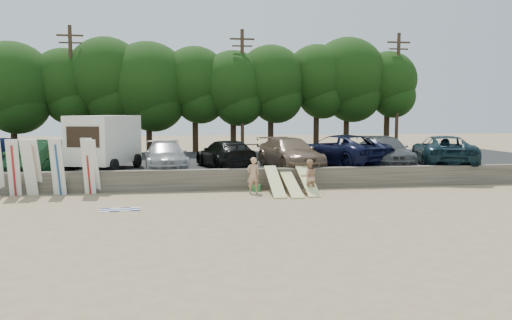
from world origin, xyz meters
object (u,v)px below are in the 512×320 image
object	(u,v)px
car_4	(290,153)
car_6	(384,151)
car_1	(50,155)
cooler	(256,188)
car_2	(166,156)
car_7	(443,151)
beachgoer_b	(309,177)
beachgoer_a	(253,175)
box_trailer	(105,140)
car_5	(340,150)
car_3	(225,154)

from	to	relation	value
car_4	car_6	bearing A→B (deg)	-6.54
car_1	car_4	size ratio (longest dim) A/B	0.88
cooler	car_1	bearing A→B (deg)	177.97
car_2	car_7	xyz separation A→B (m)	(15.43, 0.02, 0.11)
car_6	beachgoer_b	world-z (taller)	car_6
car_7	cooler	distance (m)	11.69
car_4	beachgoer_a	distance (m)	4.58
car_4	cooler	size ratio (longest dim) A/B	14.76
beachgoer_b	box_trailer	bearing A→B (deg)	-29.29
beachgoer_a	beachgoer_b	world-z (taller)	beachgoer_a
car_6	car_1	bearing A→B (deg)	-172.93
car_2	cooler	distance (m)	5.53
car_5	beachgoer_a	size ratio (longest dim) A/B	3.80
car_2	car_3	bearing A→B (deg)	3.05
car_4	car_3	bearing A→B (deg)	160.58
car_6	beachgoer_b	xyz separation A→B (m)	(-5.56, -4.78, -0.72)
car_5	beachgoer_b	distance (m)	6.10
beachgoer_a	cooler	size ratio (longest dim) A/B	4.37
car_4	beachgoer_b	xyz separation A→B (m)	(-0.08, -4.41, -0.72)
car_1	car_5	bearing A→B (deg)	-159.27
car_6	car_3	bearing A→B (deg)	-174.36
car_6	beachgoer_a	bearing A→B (deg)	-145.99
beachgoer_b	car_4	bearing A→B (deg)	-92.91
car_1	cooler	world-z (taller)	car_1
car_4	car_5	xyz separation A→B (m)	(3.02, 0.79, 0.06)
car_1	car_6	xyz separation A→B (m)	(17.85, 0.09, 0.00)
car_3	car_2	bearing A→B (deg)	-6.65
car_2	car_5	bearing A→B (deg)	-1.13
car_4	cooler	world-z (taller)	car_4
car_6	beachgoer_a	distance (m)	9.04
box_trailer	car_2	world-z (taller)	box_trailer
car_2	cooler	xyz separation A→B (m)	(4.30, -3.24, -1.28)
cooler	car_7	bearing A→B (deg)	33.15
beachgoer_a	beachgoer_b	xyz separation A→B (m)	(2.45, -0.66, -0.04)
car_1	beachgoer_a	xyz separation A→B (m)	(9.84, -4.03, -0.69)
cooler	car_2	bearing A→B (deg)	159.75
box_trailer	car_4	world-z (taller)	box_trailer
box_trailer	car_5	size ratio (longest dim) A/B	0.78
car_1	car_2	bearing A→B (deg)	-163.09
car_6	car_5	bearing A→B (deg)	177.20
car_3	car_5	distance (m)	6.47
car_6	beachgoer_a	world-z (taller)	car_6
car_7	box_trailer	bearing A→B (deg)	16.75
car_6	car_4	bearing A→B (deg)	-169.37
box_trailer	beachgoer_b	distance (m)	10.97
box_trailer	car_3	xyz separation A→B (m)	(6.29, -0.04, -0.84)
car_2	beachgoer_b	size ratio (longest dim) A/B	3.21
car_2	beachgoer_b	xyz separation A→B (m)	(6.50, -4.50, -0.65)
car_2	box_trailer	bearing A→B (deg)	165.61
car_3	car_7	bearing A→B (deg)	162.92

